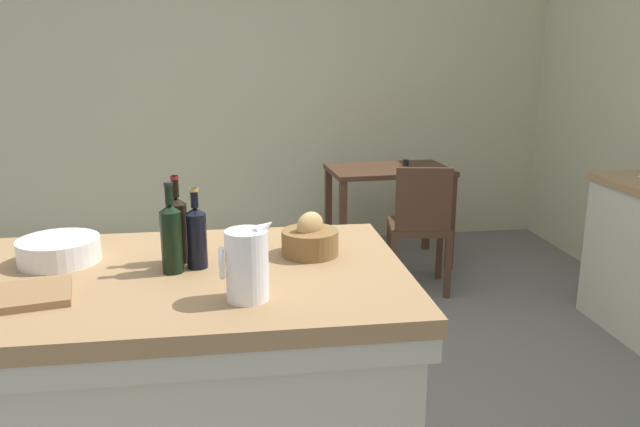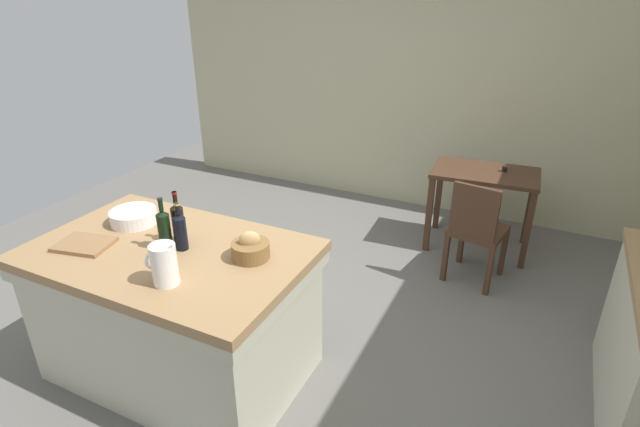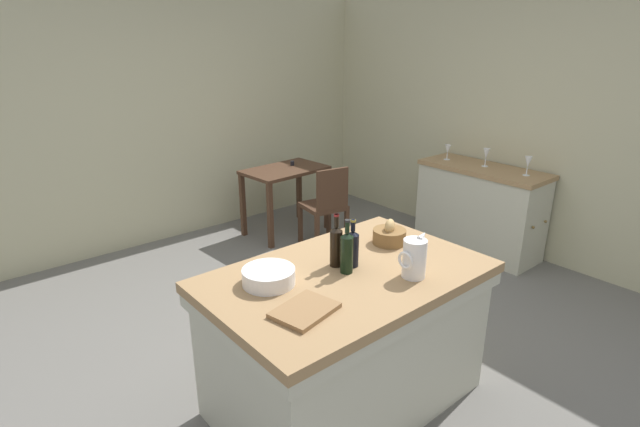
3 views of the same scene
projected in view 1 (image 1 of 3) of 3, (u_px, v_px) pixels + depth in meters
ground_plane at (271, 396)px, 3.02m from camera, size 6.76×6.76×0.00m
wall_back at (247, 88)px, 5.18m from camera, size 5.32×0.12×2.60m
island_table at (182, 379)px, 2.25m from camera, size 1.59×1.01×0.88m
writing_desk at (389, 184)px, 4.77m from camera, size 0.93×0.61×0.80m
wooden_chair at (420, 224)px, 4.22m from camera, size 0.46×0.46×0.88m
pitcher at (246, 264)px, 1.89m from camera, size 0.17×0.13×0.26m
wash_bowl at (59, 250)px, 2.24m from camera, size 0.28×0.28×0.09m
bread_basket at (310, 240)px, 2.31m from camera, size 0.21×0.21×0.16m
cutting_board at (18, 296)px, 1.90m from camera, size 0.34×0.28×0.02m
wine_bottle_dark at (196, 236)px, 2.16m from camera, size 0.07×0.07×0.28m
wine_bottle_amber at (177, 228)px, 2.21m from camera, size 0.07×0.07×0.31m
wine_bottle_green at (171, 237)px, 2.11m from camera, size 0.07×0.07×0.31m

